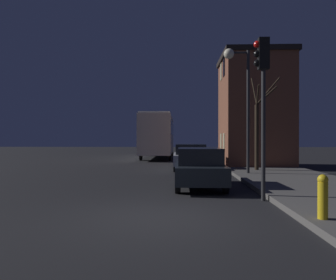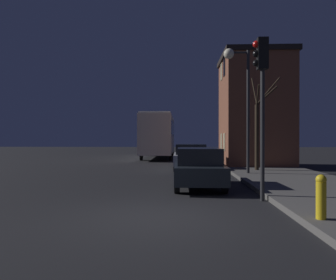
{
  "view_description": "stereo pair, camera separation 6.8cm",
  "coord_description": "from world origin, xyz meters",
  "px_view_note": "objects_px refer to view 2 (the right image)",
  "views": [
    {
      "loc": [
        0.5,
        -7.41,
        1.79
      ],
      "look_at": [
        -0.09,
        9.09,
        1.71
      ],
      "focal_mm": 35.0,
      "sensor_mm": 36.0,
      "label": 1
    },
    {
      "loc": [
        0.57,
        -7.41,
        1.79
      ],
      "look_at": [
        -0.09,
        9.09,
        1.71
      ],
      "focal_mm": 35.0,
      "sensor_mm": 36.0,
      "label": 2
    }
  ],
  "objects_px": {
    "streetlamp": "(238,81)",
    "traffic_light": "(261,85)",
    "car_near_lane": "(199,167)",
    "car_mid_lane": "(190,156)",
    "fire_hydrant": "(321,196)",
    "bus": "(159,133)",
    "bare_tree": "(258,128)"
  },
  "relations": [
    {
      "from": "fire_hydrant",
      "to": "car_mid_lane",
      "type": "bearing_deg",
      "value": 100.8
    },
    {
      "from": "bare_tree",
      "to": "bus",
      "type": "distance_m",
      "value": 14.12
    },
    {
      "from": "car_near_lane",
      "to": "car_mid_lane",
      "type": "distance_m",
      "value": 6.9
    },
    {
      "from": "bus",
      "to": "car_near_lane",
      "type": "distance_m",
      "value": 18.28
    },
    {
      "from": "traffic_light",
      "to": "bare_tree",
      "type": "distance_m",
      "value": 7.9
    },
    {
      "from": "bus",
      "to": "fire_hydrant",
      "type": "xyz_separation_m",
      "value": [
        4.85,
        -23.16,
        -1.64
      ]
    },
    {
      "from": "bare_tree",
      "to": "bus",
      "type": "height_order",
      "value": "bare_tree"
    },
    {
      "from": "streetlamp",
      "to": "fire_hydrant",
      "type": "height_order",
      "value": "streetlamp"
    },
    {
      "from": "car_mid_lane",
      "to": "fire_hydrant",
      "type": "xyz_separation_m",
      "value": [
        2.3,
        -12.03,
        -0.14
      ]
    },
    {
      "from": "bus",
      "to": "car_mid_lane",
      "type": "height_order",
      "value": "bus"
    },
    {
      "from": "traffic_light",
      "to": "car_near_lane",
      "type": "height_order",
      "value": "traffic_light"
    },
    {
      "from": "bare_tree",
      "to": "traffic_light",
      "type": "bearing_deg",
      "value": -102.43
    },
    {
      "from": "streetlamp",
      "to": "traffic_light",
      "type": "distance_m",
      "value": 6.18
    },
    {
      "from": "streetlamp",
      "to": "car_mid_lane",
      "type": "bearing_deg",
      "value": 123.53
    },
    {
      "from": "traffic_light",
      "to": "bus",
      "type": "relative_size",
      "value": 0.42
    },
    {
      "from": "traffic_light",
      "to": "fire_hydrant",
      "type": "relative_size",
      "value": 5.15
    },
    {
      "from": "bare_tree",
      "to": "fire_hydrant",
      "type": "bearing_deg",
      "value": -96.34
    },
    {
      "from": "bus",
      "to": "bare_tree",
      "type": "bearing_deg",
      "value": -64.82
    },
    {
      "from": "streetlamp",
      "to": "bus",
      "type": "height_order",
      "value": "streetlamp"
    },
    {
      "from": "bare_tree",
      "to": "car_near_lane",
      "type": "xyz_separation_m",
      "value": [
        -3.34,
        -5.25,
        -1.59
      ]
    },
    {
      "from": "traffic_light",
      "to": "fire_hydrant",
      "type": "bearing_deg",
      "value": -78.96
    },
    {
      "from": "fire_hydrant",
      "to": "streetlamp",
      "type": "bearing_deg",
      "value": 90.92
    },
    {
      "from": "bare_tree",
      "to": "car_mid_lane",
      "type": "bearing_deg",
      "value": 154.42
    },
    {
      "from": "streetlamp",
      "to": "car_mid_lane",
      "type": "relative_size",
      "value": 1.32
    },
    {
      "from": "streetlamp",
      "to": "car_near_lane",
      "type": "relative_size",
      "value": 1.5
    },
    {
      "from": "traffic_light",
      "to": "fire_hydrant",
      "type": "xyz_separation_m",
      "value": [
        0.53,
        -2.73,
        -2.7
      ]
    },
    {
      "from": "bus",
      "to": "car_mid_lane",
      "type": "xyz_separation_m",
      "value": [
        2.56,
        -11.12,
        -1.5
      ]
    },
    {
      "from": "car_near_lane",
      "to": "bare_tree",
      "type": "bearing_deg",
      "value": 57.5
    },
    {
      "from": "traffic_light",
      "to": "car_near_lane",
      "type": "bearing_deg",
      "value": 124.47
    },
    {
      "from": "traffic_light",
      "to": "bare_tree",
      "type": "bearing_deg",
      "value": 77.57
    },
    {
      "from": "fire_hydrant",
      "to": "car_near_lane",
      "type": "bearing_deg",
      "value": 113.06
    },
    {
      "from": "car_mid_lane",
      "to": "fire_hydrant",
      "type": "bearing_deg",
      "value": -79.2
    }
  ]
}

